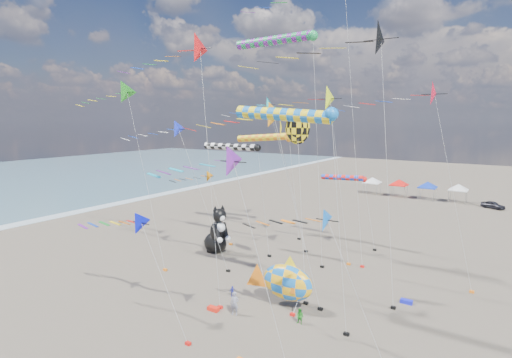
{
  "coord_description": "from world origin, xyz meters",
  "views": [
    {
      "loc": [
        16.69,
        -16.23,
        14.34
      ],
      "look_at": [
        -1.67,
        12.0,
        9.31
      ],
      "focal_mm": 28.0,
      "sensor_mm": 36.0,
      "label": 1
    }
  ],
  "objects_px": {
    "parked_car": "(493,205)",
    "child_green": "(300,317)",
    "person_adult": "(235,303)",
    "fish_inflatable": "(287,282)",
    "child_blue": "(232,291)",
    "cat_inflatable": "(217,228)"
  },
  "relations": [
    {
      "from": "child_green",
      "to": "child_blue",
      "type": "xyz_separation_m",
      "value": [
        -6.64,
        0.97,
        -0.11
      ]
    },
    {
      "from": "cat_inflatable",
      "to": "fish_inflatable",
      "type": "height_order",
      "value": "cat_inflatable"
    },
    {
      "from": "child_blue",
      "to": "parked_car",
      "type": "distance_m",
      "value": 52.02
    },
    {
      "from": "cat_inflatable",
      "to": "child_blue",
      "type": "distance_m",
      "value": 11.49
    },
    {
      "from": "fish_inflatable",
      "to": "child_blue",
      "type": "bearing_deg",
      "value": -169.5
    },
    {
      "from": "person_adult",
      "to": "parked_car",
      "type": "relative_size",
      "value": 0.5
    },
    {
      "from": "person_adult",
      "to": "child_blue",
      "type": "bearing_deg",
      "value": 115.25
    },
    {
      "from": "person_adult",
      "to": "parked_car",
      "type": "bearing_deg",
      "value": 60.31
    },
    {
      "from": "child_green",
      "to": "child_blue",
      "type": "distance_m",
      "value": 6.72
    },
    {
      "from": "parked_car",
      "to": "child_green",
      "type": "bearing_deg",
      "value": -164.81
    },
    {
      "from": "cat_inflatable",
      "to": "child_green",
      "type": "relative_size",
      "value": 4.67
    },
    {
      "from": "fish_inflatable",
      "to": "person_adult",
      "type": "bearing_deg",
      "value": -129.25
    },
    {
      "from": "fish_inflatable",
      "to": "parked_car",
      "type": "height_order",
      "value": "fish_inflatable"
    },
    {
      "from": "fish_inflatable",
      "to": "child_green",
      "type": "bearing_deg",
      "value": -41.22
    },
    {
      "from": "cat_inflatable",
      "to": "child_blue",
      "type": "height_order",
      "value": "cat_inflatable"
    },
    {
      "from": "child_green",
      "to": "child_blue",
      "type": "bearing_deg",
      "value": 174.08
    },
    {
      "from": "fish_inflatable",
      "to": "parked_car",
      "type": "bearing_deg",
      "value": 76.62
    },
    {
      "from": "child_green",
      "to": "parked_car",
      "type": "relative_size",
      "value": 0.32
    },
    {
      "from": "person_adult",
      "to": "fish_inflatable",
      "type": "bearing_deg",
      "value": 36.36
    },
    {
      "from": "fish_inflatable",
      "to": "child_blue",
      "type": "height_order",
      "value": "fish_inflatable"
    },
    {
      "from": "child_blue",
      "to": "child_green",
      "type": "bearing_deg",
      "value": -73.17
    },
    {
      "from": "cat_inflatable",
      "to": "parked_car",
      "type": "height_order",
      "value": "cat_inflatable"
    }
  ]
}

